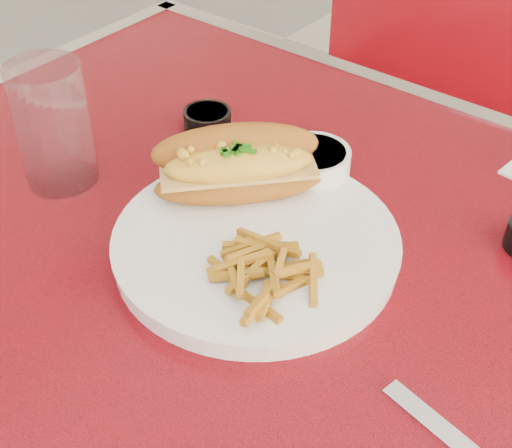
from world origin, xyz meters
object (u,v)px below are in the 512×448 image
Objects in this scene: diner_table at (303,359)px; fork at (254,208)px; dinner_plate at (256,244)px; gravy_ramekin at (313,167)px; water_tumbler at (53,125)px; sauce_cup_left at (208,120)px; mac_hoagie at (238,165)px.

diner_table is 0.20m from fork.
gravy_ramekin is at bearing 99.84° from dinner_plate.
gravy_ramekin is 0.31m from water_tumbler.
dinner_plate is 3.83× the size of sauce_cup_left.
diner_table is at bearing -97.55° from fork.
mac_hoagie is 1.74× the size of gravy_ramekin.
water_tumbler is (-0.27, -0.04, 0.06)m from dinner_plate.
dinner_plate is at bearing -138.51° from fork.
mac_hoagie is at bearing -116.80° from gravy_ramekin.
dinner_plate is at bearing -36.70° from sauce_cup_left.
mac_hoagie is 0.05m from fork.
water_tumbler is at bearing 156.94° from mac_hoagie.
water_tumbler is (-0.32, -0.07, 0.24)m from diner_table.
water_tumbler is (-0.20, -0.09, 0.02)m from mac_hoagie.
gravy_ramekin is at bearing -4.30° from fork.
water_tumbler is at bearing -144.15° from gravy_ramekin.
sauce_cup_left is (-0.20, 0.15, 0.01)m from dinner_plate.
fork is at bearing 130.95° from dinner_plate.
diner_table is 0.41m from water_tumbler.
gravy_ramekin reaches higher than sauce_cup_left.
water_tumbler is at bearing -109.37° from sauce_cup_left.
gravy_ramekin is at bearing 15.84° from mac_hoagie.
fork is (-0.03, 0.04, 0.01)m from dinner_plate.
water_tumbler reaches higher than dinner_plate.
dinner_plate is 2.11× the size of water_tumbler.
gravy_ramekin is 1.41× the size of sauce_cup_left.
sauce_cup_left is 0.55× the size of water_tumbler.
water_tumbler is at bearing 108.48° from fork.
diner_table is 0.25m from mac_hoagie.
diner_table is at bearing 25.87° from dinner_plate.
fork is 1.63× the size of sauce_cup_left.
dinner_plate is 0.14m from gravy_ramekin.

